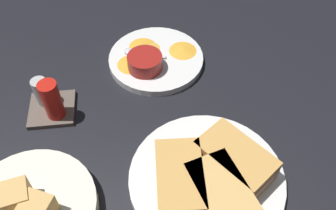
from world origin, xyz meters
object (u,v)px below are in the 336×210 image
(spoon_by_gravy_ramekin, at_px, (136,52))
(condiment_caddy, at_px, (50,101))
(plate_sandwich_main, at_px, (206,179))
(ramekin_dark_sauce, at_px, (242,164))
(sandwich_half_far, at_px, (222,196))
(ramekin_light_gravy, at_px, (145,62))
(bread_basket_rear, at_px, (29,210))
(spoon_by_dark_ramekin, at_px, (212,181))
(plate_chips_companion, at_px, (156,59))
(sandwich_half_extra, at_px, (235,160))
(sandwich_half_near, at_px, (180,179))

(spoon_by_gravy_ramekin, distance_m, condiment_caddy, 0.23)
(plate_sandwich_main, relative_size, ramekin_dark_sauce, 3.80)
(spoon_by_gravy_ramekin, bearing_deg, sandwich_half_far, -163.04)
(ramekin_light_gravy, xyz_separation_m, bread_basket_rear, (-0.31, 0.21, -0.01))
(spoon_by_dark_ramekin, relative_size, condiment_caddy, 1.03)
(plate_sandwich_main, bearing_deg, sandwich_half_far, -165.25)
(spoon_by_gravy_ramekin, bearing_deg, plate_chips_companion, -109.72)
(spoon_by_dark_ramekin, bearing_deg, sandwich_half_extra, -59.59)
(ramekin_dark_sauce, bearing_deg, sandwich_half_extra, 57.23)
(ramekin_dark_sauce, bearing_deg, plate_sandwich_main, 95.75)
(sandwich_half_far, bearing_deg, plate_chips_companion, 11.17)
(condiment_caddy, bearing_deg, ramekin_light_gravy, -64.73)
(sandwich_half_near, xyz_separation_m, ramekin_dark_sauce, (0.02, -0.11, -0.00))
(bread_basket_rear, bearing_deg, sandwich_half_far, -93.70)
(sandwich_half_far, xyz_separation_m, ramekin_light_gravy, (0.33, 0.10, -0.01))
(spoon_by_gravy_ramekin, xyz_separation_m, condiment_caddy, (-0.14, 0.18, 0.01))
(condiment_caddy, bearing_deg, ramekin_dark_sauce, -118.35)
(sandwich_half_near, xyz_separation_m, spoon_by_gravy_ramekin, (0.34, 0.05, -0.02))
(plate_sandwich_main, xyz_separation_m, bread_basket_rear, (-0.03, 0.29, 0.01))
(bread_basket_rear, bearing_deg, spoon_by_gravy_ramekin, -28.27)
(spoon_by_dark_ramekin, bearing_deg, condiment_caddy, 54.91)
(sandwich_half_extra, relative_size, spoon_by_dark_ramekin, 1.52)
(plate_chips_companion, distance_m, spoon_by_gravy_ramekin, 0.05)
(ramekin_light_gravy, bearing_deg, sandwich_half_extra, -153.25)
(spoon_by_dark_ramekin, relative_size, plate_chips_companion, 0.46)
(sandwich_half_far, relative_size, bread_basket_rear, 0.68)
(plate_sandwich_main, bearing_deg, spoon_by_dark_ramekin, -148.15)
(plate_sandwich_main, relative_size, spoon_by_gravy_ramekin, 2.77)
(sandwich_half_near, relative_size, plate_chips_companion, 0.64)
(bread_basket_rear, bearing_deg, plate_sandwich_main, -84.23)
(ramekin_dark_sauce, xyz_separation_m, spoon_by_dark_ramekin, (-0.02, 0.05, -0.02))
(spoon_by_dark_ramekin, xyz_separation_m, condiment_caddy, (0.20, 0.29, 0.01))
(sandwich_half_far, bearing_deg, spoon_by_dark_ramekin, 8.65)
(ramekin_light_gravy, distance_m, bread_basket_rear, 0.37)
(spoon_by_gravy_ramekin, height_order, bread_basket_rear, bread_basket_rear)
(plate_chips_companion, bearing_deg, spoon_by_gravy_ramekin, 70.28)
(spoon_by_gravy_ramekin, relative_size, condiment_caddy, 1.03)
(ramekin_dark_sauce, relative_size, plate_chips_companion, 0.33)
(plate_sandwich_main, relative_size, condiment_caddy, 2.85)
(sandwich_half_far, relative_size, plate_chips_companion, 0.69)
(condiment_caddy, bearing_deg, plate_chips_companion, -60.74)
(sandwich_half_far, bearing_deg, bread_basket_rear, 86.30)
(spoon_by_dark_ramekin, distance_m, spoon_by_gravy_ramekin, 0.36)
(plate_sandwich_main, bearing_deg, plate_chips_companion, 10.60)
(sandwich_half_extra, bearing_deg, bread_basket_rear, 97.09)
(ramekin_dark_sauce, height_order, ramekin_light_gravy, ramekin_dark_sauce)
(sandwich_half_near, bearing_deg, bread_basket_rear, 93.90)
(spoon_by_dark_ramekin, height_order, spoon_by_gravy_ramekin, same)
(condiment_caddy, bearing_deg, sandwich_half_far, -129.30)
(sandwich_half_extra, distance_m, ramekin_light_gravy, 0.30)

